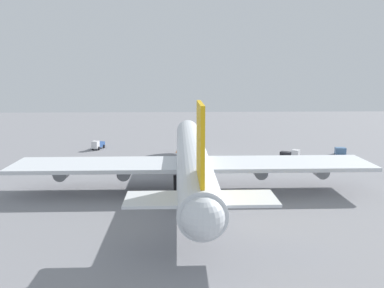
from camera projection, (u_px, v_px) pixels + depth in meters
ground_plane at (192, 185)px, 79.16m from camera, size 290.66×290.66×0.00m
cargo_airplane at (192, 157)px, 77.53m from camera, size 72.66×65.57×18.24m
fuel_truck at (291, 154)px, 103.05m from camera, size 4.12×4.96×2.45m
pushback_tractor at (98, 145)px, 115.94m from camera, size 5.56×3.23×2.57m
cargo_container_fore at (340, 151)px, 108.86m from camera, size 2.41×2.90×1.80m
safety_cone_nose at (177, 151)px, 111.17m from camera, size 0.44×0.44×0.63m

